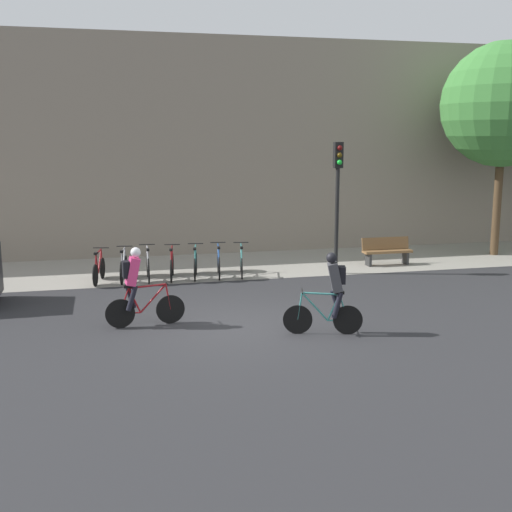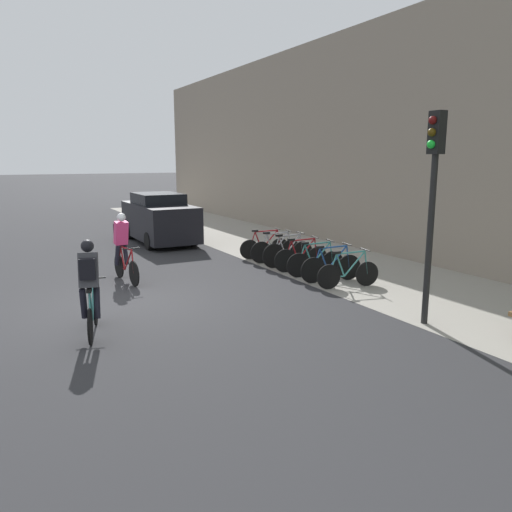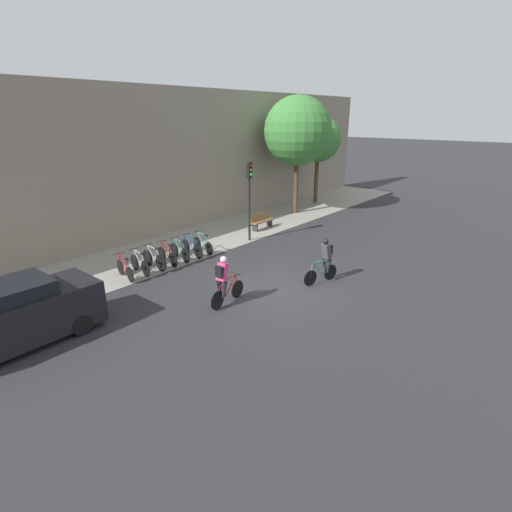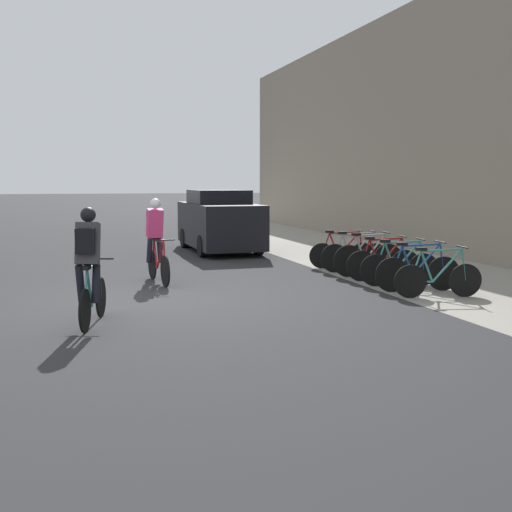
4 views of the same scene
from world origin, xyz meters
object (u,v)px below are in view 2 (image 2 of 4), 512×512
object	(u,v)px
parked_bike_5	(331,266)
cyclist_pink	(123,245)
parked_bike_3	(301,257)
traffic_light_pole	(433,181)
parked_bike_0	(265,246)
parked_bike_2	(288,253)
parked_bike_4	(315,262)
parked_car	(159,219)
parked_bike_6	(348,272)
cyclist_grey	(90,285)
parked_bike_1	(276,249)

from	to	relation	value
parked_bike_5	cyclist_pink	bearing A→B (deg)	-119.68
parked_bike_3	traffic_light_pole	distance (m)	5.47
parked_bike_0	parked_bike_2	size ratio (longest dim) A/B	0.96
parked_bike_4	traffic_light_pole	distance (m)	4.85
parked_bike_0	parked_car	distance (m)	5.01
parked_bike_5	traffic_light_pole	distance (m)	4.25
parked_bike_3	parked_bike_6	distance (m)	2.08
cyclist_pink	parked_bike_2	xyz separation A→B (m)	(0.57, 4.66, -0.53)
cyclist_pink	cyclist_grey	size ratio (longest dim) A/B	1.01
parked_bike_0	parked_bike_3	distance (m)	2.08
cyclist_pink	parked_bike_2	world-z (taller)	cyclist_pink
parked_car	parked_bike_0	bearing A→B (deg)	23.19
parked_bike_2	traffic_light_pole	world-z (taller)	traffic_light_pole
parked_car	parked_bike_5	bearing A→B (deg)	13.70
parked_bike_6	traffic_light_pole	size ratio (longest dim) A/B	0.41
cyclist_pink	parked_bike_3	size ratio (longest dim) A/B	1.09
parked_bike_1	parked_bike_4	bearing A→B (deg)	-0.02
parked_bike_1	parked_bike_4	xyz separation A→B (m)	(2.08, -0.00, -0.00)
cyclist_grey	parked_bike_0	distance (m)	7.82
parked_bike_0	parked_car	bearing A→B (deg)	-156.81
parked_bike_0	parked_bike_5	size ratio (longest dim) A/B	0.94
cyclist_grey	parked_bike_2	bearing A→B (deg)	118.62
parked_bike_5	traffic_light_pole	bearing A→B (deg)	-6.95
cyclist_pink	cyclist_grey	world-z (taller)	cyclist_pink
parked_bike_0	traffic_light_pole	bearing A→B (deg)	-3.52
parked_bike_1	parked_bike_6	distance (m)	3.47
parked_bike_4	parked_bike_0	bearing A→B (deg)	-179.99
parked_bike_2	parked_bike_4	xyz separation A→B (m)	(1.39, -0.00, -0.02)
parked_car	parked_bike_6	bearing A→B (deg)	12.65
parked_bike_1	parked_bike_0	bearing A→B (deg)	-179.90
parked_bike_5	parked_bike_3	bearing A→B (deg)	179.97
parked_bike_1	parked_bike_2	size ratio (longest dim) A/B	0.97
cyclist_pink	cyclist_grey	distance (m)	4.23
parked_bike_3	parked_bike_5	world-z (taller)	parked_bike_5
traffic_light_pole	cyclist_pink	bearing A→B (deg)	-145.71
cyclist_pink	parked_bike_5	xyz separation A→B (m)	(2.65, 4.65, -0.54)
parked_bike_3	parked_bike_1	bearing A→B (deg)	179.99
parked_bike_1	parked_bike_2	xyz separation A→B (m)	(0.69, 0.00, 0.02)
cyclist_pink	parked_bike_4	bearing A→B (deg)	67.18
parked_bike_1	traffic_light_pole	distance (m)	6.74
parked_bike_3	parked_bike_5	size ratio (longest dim) A/B	0.95
parked_bike_5	parked_car	size ratio (longest dim) A/B	0.40
parked_bike_0	parked_bike_2	bearing A→B (deg)	0.08
parked_bike_1	parked_bike_5	world-z (taller)	same
parked_bike_6	parked_bike_3	bearing A→B (deg)	179.96
cyclist_grey	parked_bike_5	xyz separation A→B (m)	(-1.29, 6.18, -0.54)
parked_bike_3	parked_car	size ratio (longest dim) A/B	0.38
parked_bike_4	parked_bike_6	distance (m)	1.39
cyclist_pink	parked_bike_2	distance (m)	4.72
parked_bike_6	traffic_light_pole	bearing A→B (deg)	-8.60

